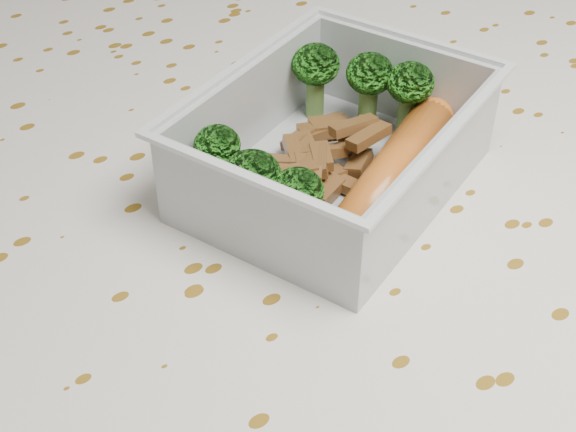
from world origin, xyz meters
TOP-DOWN VIEW (x-y plane):
  - dining_table at (0.00, 0.00)m, footprint 1.40×0.90m
  - tablecloth at (0.00, 0.00)m, footprint 1.46×0.96m
  - lunch_container at (0.05, 0.02)m, footprint 0.19×0.17m
  - broccoli_florets at (0.05, 0.03)m, footprint 0.15×0.11m
  - meat_pile at (0.05, 0.03)m, footprint 0.09×0.07m
  - sausage at (0.06, -0.01)m, footprint 0.13×0.08m

SIDE VIEW (x-z plane):
  - dining_table at x=0.00m, z-range 0.29..1.04m
  - tablecloth at x=0.00m, z-range 0.62..0.81m
  - meat_pile at x=0.05m, z-range 0.76..0.78m
  - sausage at x=0.06m, z-range 0.76..0.79m
  - lunch_container at x=0.05m, z-range 0.75..0.80m
  - broccoli_florets at x=0.05m, z-range 0.77..0.81m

